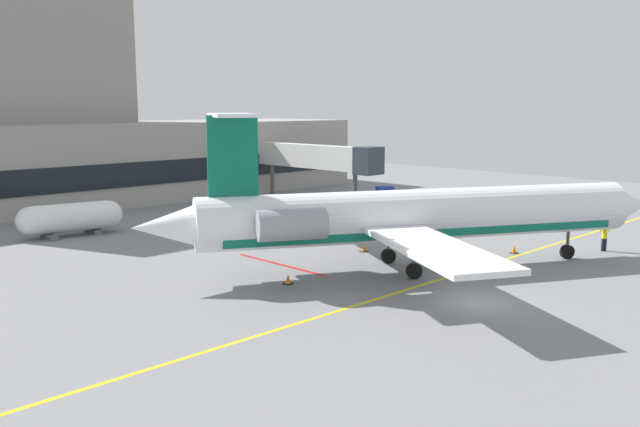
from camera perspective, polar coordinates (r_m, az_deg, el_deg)
name	(u,v)px	position (r m, az deg, el deg)	size (l,w,h in m)	color
ground	(472,304)	(34.44, 12.91, -7.52)	(120.00, 120.00, 0.11)	slate
terminal_building	(51,131)	(71.45, -22.01, 6.54)	(64.63, 16.06, 21.34)	gray
jet_bridge_west	(320,158)	(68.29, -0.01, 4.81)	(2.40, 16.63, 5.88)	silver
regional_jet	(413,216)	(39.82, 7.94, -0.19)	(30.14, 23.51, 9.32)	white
baggage_tug	(409,210)	(56.70, 7.60, 0.31)	(3.21, 1.91, 2.38)	silver
pushback_tractor	(387,200)	(62.69, 5.73, 1.14)	(2.99, 3.28, 2.21)	#19389E
fuel_tank	(71,218)	(53.49, -20.54, -0.34)	(7.68, 3.14, 2.50)	white
marshaller	(604,237)	(48.92, 23.16, -1.85)	(0.75, 0.53, 1.92)	#191E33
safety_cone_alpha	(364,248)	(45.01, 3.78, -2.97)	(0.47, 0.47, 0.55)	orange
safety_cone_bravo	(514,250)	(46.30, 16.26, -2.98)	(0.47, 0.47, 0.55)	orange
safety_cone_charlie	(288,280)	(36.93, -2.75, -5.67)	(0.47, 0.47, 0.55)	orange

